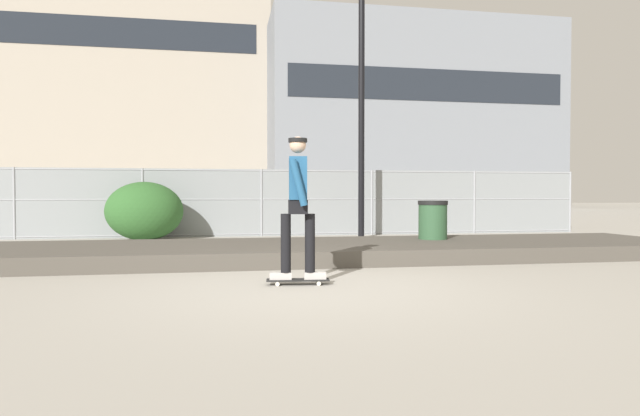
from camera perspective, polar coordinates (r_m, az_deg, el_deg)
The scene contains 12 objects.
ground_plane at distance 6.74m, azimuth -0.97°, elevation -8.42°, with size 120.00×120.00×0.00m, color #9E998E.
gravel_berm at distance 9.78m, azimuth -3.91°, elevation -4.56°, with size 15.23×2.96×0.27m, color #4C473F.
skateboard at distance 6.98m, azimuth -2.34°, elevation -7.60°, with size 0.82×0.28×0.07m.
skater at distance 6.90m, azimuth -2.35°, elevation 1.07°, with size 0.73×0.60×1.82m.
chain_fence at distance 15.06m, azimuth -6.16°, elevation 0.58°, with size 18.99×0.06×1.85m.
street_lamp at distance 14.68m, azimuth 4.39°, elevation 14.21°, with size 0.44×0.44×7.12m.
parked_car_near at distance 18.63m, azimuth -19.63°, elevation 0.38°, with size 4.43×2.01×1.66m.
parked_car_mid at distance 19.18m, azimuth 1.67°, elevation 0.49°, with size 4.46×2.06×1.66m.
library_building at distance 56.52m, azimuth -22.40°, elevation 12.11°, with size 31.62×13.94×23.45m.
office_block at distance 48.80m, azimuth 9.25°, elevation 9.31°, with size 24.44×10.27×15.71m.
shrub_left at distance 14.28m, azimuth -17.97°, elevation -0.31°, with size 1.90×1.56×1.47m.
trash_bin at distance 11.01m, azimuth 11.77°, elevation -1.90°, with size 0.59×0.59×1.03m.
Camera 1 is at (-1.07, -6.55, 1.15)m, focal length 30.44 mm.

